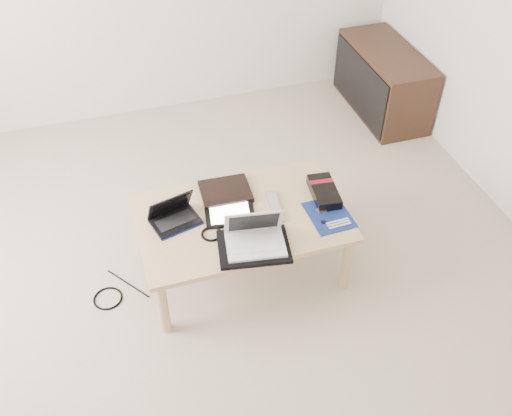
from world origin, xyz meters
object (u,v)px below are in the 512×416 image
object	(u,v)px
coffee_table	(242,223)
white_laptop	(255,237)
netbook	(174,216)
media_cabinet	(382,81)
gpu_box	(324,192)

from	to	relation	value
coffee_table	white_laptop	bearing A→B (deg)	-88.66
white_laptop	netbook	bearing A→B (deg)	139.92
media_cabinet	white_laptop	size ratio (longest dim) A/B	2.81
netbook	white_laptop	xyz separation A→B (m)	(0.35, -0.30, 0.03)
netbook	gpu_box	world-z (taller)	netbook
coffee_table	netbook	bearing A→B (deg)	168.40
white_laptop	gpu_box	size ratio (longest dim) A/B	1.16
coffee_table	netbook	world-z (taller)	netbook
netbook	coffee_table	bearing A→B (deg)	-11.60
netbook	white_laptop	bearing A→B (deg)	-40.08
coffee_table	gpu_box	bearing A→B (deg)	2.86
white_laptop	gpu_box	world-z (taller)	white_laptop
netbook	white_laptop	world-z (taller)	white_laptop
media_cabinet	netbook	xyz separation A→B (m)	(-1.84, -1.21, 0.18)
coffee_table	gpu_box	distance (m)	0.49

